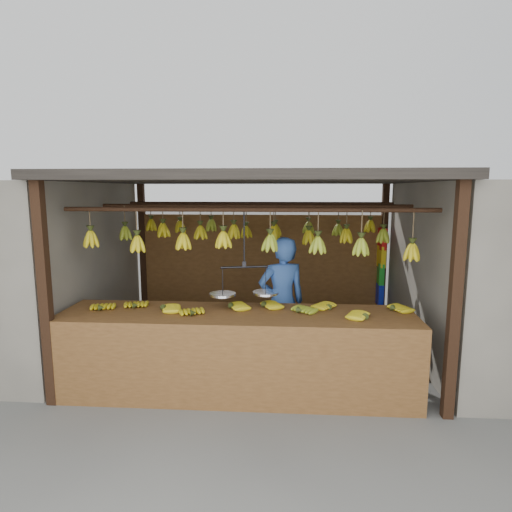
{
  "coord_description": "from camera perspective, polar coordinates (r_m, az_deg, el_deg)",
  "views": [
    {
      "loc": [
        0.4,
        -5.52,
        2.21
      ],
      "look_at": [
        0.0,
        0.3,
        1.3
      ],
      "focal_mm": 30.0,
      "sensor_mm": 36.0,
      "label": 1
    }
  ],
  "objects": [
    {
      "name": "ground",
      "position": [
        5.96,
        -0.2,
        -12.9
      ],
      "size": [
        80.0,
        80.0,
        0.0
      ],
      "primitive_type": "plane",
      "color": "#5B5B57"
    },
    {
      "name": "stall",
      "position": [
        5.87,
        0.02,
        6.53
      ],
      "size": [
        4.3,
        3.3,
        2.4
      ],
      "color": "black",
      "rests_on": "ground"
    },
    {
      "name": "counter",
      "position": [
        4.57,
        -2.68,
        -10.2
      ],
      "size": [
        3.81,
        0.87,
        0.96
      ],
      "color": "brown",
      "rests_on": "ground"
    },
    {
      "name": "hanging_bananas",
      "position": [
        5.57,
        -0.25,
        2.93
      ],
      "size": [
        3.63,
        2.25,
        0.4
      ],
      "color": "gold",
      "rests_on": "ground"
    },
    {
      "name": "balance_scale",
      "position": [
        4.67,
        -1.56,
        -4.47
      ],
      "size": [
        0.74,
        0.37,
        0.93
      ],
      "color": "black",
      "rests_on": "ground"
    },
    {
      "name": "vendor",
      "position": [
        5.34,
        3.47,
        -6.22
      ],
      "size": [
        0.69,
        0.56,
        1.64
      ],
      "primitive_type": "imported",
      "rotation": [
        0.0,
        0.0,
        3.47
      ],
      "color": "#3359A5",
      "rests_on": "ground"
    },
    {
      "name": "bag_bundles",
      "position": [
        7.15,
        16.32,
        -1.27
      ],
      "size": [
        0.08,
        0.26,
        1.24
      ],
      "color": "red",
      "rests_on": "ground"
    }
  ]
}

